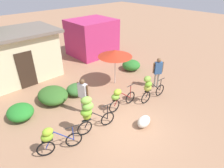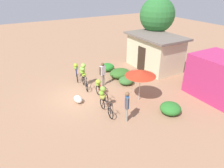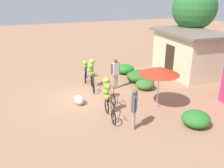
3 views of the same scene
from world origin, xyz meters
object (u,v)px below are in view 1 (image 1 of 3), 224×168
object	(u,v)px
market_umbrella	(115,53)
bicycle_leftmost	(52,138)
building_low	(16,56)
produce_sack	(144,122)
person_bystander	(83,93)
bicycle_near_pile	(89,112)
shop_pink	(92,37)
person_vendor	(158,70)
bicycle_center_loaded	(119,97)
bicycle_by_shop	(149,87)

from	to	relation	value
market_umbrella	bicycle_leftmost	xyz separation A→B (m)	(-4.95, -2.20, -1.14)
building_low	bicycle_leftmost	distance (m)	6.64
produce_sack	person_bystander	bearing A→B (deg)	118.09
bicycle_near_pile	produce_sack	size ratio (longest dim) A/B	2.38
shop_pink	person_vendor	distance (m)	6.57
bicycle_leftmost	bicycle_center_loaded	xyz separation A→B (m)	(3.38, 0.26, -0.00)
bicycle_by_shop	market_umbrella	bearing A→B (deg)	88.59
market_umbrella	building_low	bearing A→B (deg)	131.04
person_vendor	shop_pink	bearing A→B (deg)	84.57
bicycle_by_shop	bicycle_center_loaded	bearing A→B (deg)	161.53
building_low	person_vendor	distance (m)	8.00
bicycle_by_shop	shop_pink	bearing A→B (deg)	73.81
person_vendor	person_bystander	size ratio (longest dim) A/B	1.00
person_bystander	bicycle_near_pile	bearing A→B (deg)	-115.39
shop_pink	bicycle_leftmost	xyz separation A→B (m)	(-6.96, -6.88, -0.62)
building_low	bicycle_near_pile	distance (m)	6.54
bicycle_leftmost	person_bystander	distance (m)	2.42
bicycle_by_shop	person_vendor	size ratio (longest dim) A/B	0.98
building_low	shop_pink	bearing A→B (deg)	3.93
market_umbrella	bicycle_leftmost	size ratio (longest dim) A/B	1.30
shop_pink	market_umbrella	xyz separation A→B (m)	(-2.01, -4.69, 0.52)
market_umbrella	person_vendor	distance (m)	2.44
person_bystander	market_umbrella	bearing A→B (deg)	19.80
building_low	market_umbrella	size ratio (longest dim) A/B	2.41
building_low	bicycle_center_loaded	xyz separation A→B (m)	(2.16, -6.22, -0.75)
bicycle_near_pile	bicycle_by_shop	bearing A→B (deg)	-3.53
building_low	bicycle_center_loaded	distance (m)	6.63
bicycle_by_shop	produce_sack	size ratio (longest dim) A/B	2.40
market_umbrella	bicycle_center_loaded	distance (m)	2.74
bicycle_leftmost	bicycle_center_loaded	distance (m)	3.39
shop_pink	person_vendor	world-z (taller)	shop_pink
shop_pink	bicycle_center_loaded	world-z (taller)	shop_pink
shop_pink	bicycle_near_pile	size ratio (longest dim) A/B	1.92
bicycle_by_shop	person_bystander	xyz separation A→B (m)	(-2.80, 1.41, 0.22)
market_umbrella	produce_sack	bearing A→B (deg)	-114.95
shop_pink	bicycle_center_loaded	size ratio (longest dim) A/B	1.93
shop_pink	person_vendor	xyz separation A→B (m)	(-0.62, -6.53, -0.25)
shop_pink	bicycle_leftmost	distance (m)	9.81
bicycle_center_loaded	bicycle_by_shop	world-z (taller)	bicycle_by_shop
bicycle_by_shop	person_vendor	bearing A→B (deg)	22.20
market_umbrella	shop_pink	bearing A→B (deg)	66.80
market_umbrella	person_bystander	world-z (taller)	market_umbrella
bicycle_leftmost	person_bystander	size ratio (longest dim) A/B	0.90
shop_pink	bicycle_near_pile	distance (m)	8.80
bicycle_center_loaded	bicycle_leftmost	bearing A→B (deg)	-175.53
market_umbrella	bicycle_leftmost	distance (m)	5.54
building_low	produce_sack	size ratio (longest dim) A/B	6.88
shop_pink	bicycle_by_shop	size ratio (longest dim) A/B	1.90
shop_pink	bicycle_center_loaded	distance (m)	7.55
person_vendor	person_bystander	world-z (taller)	person_vendor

